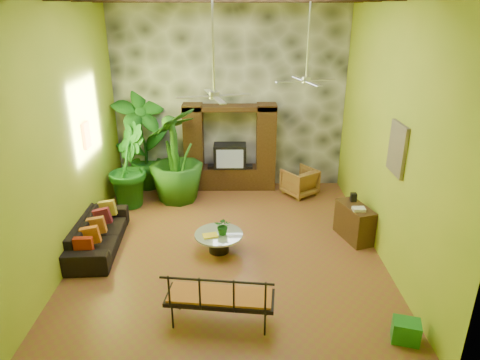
{
  "coord_description": "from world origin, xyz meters",
  "views": [
    {
      "loc": [
        0.17,
        -7.63,
        4.58
      ],
      "look_at": [
        0.24,
        0.2,
        1.4
      ],
      "focal_mm": 32.0,
      "sensor_mm": 36.0,
      "label": 1
    }
  ],
  "objects_px": {
    "tall_plant_c": "(176,156)",
    "ceiling_fan_back": "(307,70)",
    "tall_plant_a": "(143,141)",
    "coffee_table": "(219,240)",
    "iron_bench": "(220,297)",
    "ceiling_fan_front": "(214,83)",
    "sofa": "(98,233)",
    "entertainment_center": "(230,154)",
    "wicker_armchair": "(300,182)",
    "tall_plant_b": "(127,166)",
    "side_console": "(354,222)",
    "green_bin": "(406,331)"
  },
  "relations": [
    {
      "from": "tall_plant_c",
      "to": "ceiling_fan_back",
      "type": "bearing_deg",
      "value": -21.65
    },
    {
      "from": "tall_plant_a",
      "to": "coffee_table",
      "type": "distance_m",
      "value": 4.03
    },
    {
      "from": "ceiling_fan_back",
      "to": "iron_bench",
      "type": "relative_size",
      "value": 1.09
    },
    {
      "from": "tall_plant_c",
      "to": "ceiling_fan_front",
      "type": "bearing_deg",
      "value": -67.87
    },
    {
      "from": "ceiling_fan_front",
      "to": "ceiling_fan_back",
      "type": "height_order",
      "value": "same"
    },
    {
      "from": "sofa",
      "to": "coffee_table",
      "type": "distance_m",
      "value": 2.47
    },
    {
      "from": "entertainment_center",
      "to": "sofa",
      "type": "height_order",
      "value": "entertainment_center"
    },
    {
      "from": "wicker_armchair",
      "to": "tall_plant_a",
      "type": "relative_size",
      "value": 0.29
    },
    {
      "from": "tall_plant_b",
      "to": "iron_bench",
      "type": "height_order",
      "value": "tall_plant_b"
    },
    {
      "from": "tall_plant_c",
      "to": "tall_plant_b",
      "type": "bearing_deg",
      "value": -167.59
    },
    {
      "from": "ceiling_fan_front",
      "to": "side_console",
      "type": "distance_m",
      "value": 4.22
    },
    {
      "from": "wicker_armchair",
      "to": "tall_plant_b",
      "type": "relative_size",
      "value": 0.38
    },
    {
      "from": "tall_plant_a",
      "to": "ceiling_fan_front",
      "type": "bearing_deg",
      "value": -59.43
    },
    {
      "from": "entertainment_center",
      "to": "iron_bench",
      "type": "bearing_deg",
      "value": -90.91
    },
    {
      "from": "sofa",
      "to": "ceiling_fan_back",
      "type": "bearing_deg",
      "value": -77.53
    },
    {
      "from": "wicker_armchair",
      "to": "iron_bench",
      "type": "bearing_deg",
      "value": 33.8
    },
    {
      "from": "tall_plant_c",
      "to": "green_bin",
      "type": "xyz_separation_m",
      "value": [
        3.97,
        -5.04,
        -1.01
      ]
    },
    {
      "from": "ceiling_fan_back",
      "to": "side_console",
      "type": "distance_m",
      "value": 3.32
    },
    {
      "from": "ceiling_fan_back",
      "to": "iron_bench",
      "type": "bearing_deg",
      "value": -115.56
    },
    {
      "from": "ceiling_fan_front",
      "to": "tall_plant_a",
      "type": "xyz_separation_m",
      "value": [
        -2.07,
        3.51,
        -2.06
      ]
    },
    {
      "from": "ceiling_fan_back",
      "to": "tall_plant_a",
      "type": "relative_size",
      "value": 0.69
    },
    {
      "from": "entertainment_center",
      "to": "iron_bench",
      "type": "distance_m",
      "value": 5.48
    },
    {
      "from": "tall_plant_a",
      "to": "coffee_table",
      "type": "height_order",
      "value": "tall_plant_a"
    },
    {
      "from": "green_bin",
      "to": "tall_plant_a",
      "type": "bearing_deg",
      "value": 130.36
    },
    {
      "from": "entertainment_center",
      "to": "sofa",
      "type": "distance_m",
      "value": 4.14
    },
    {
      "from": "ceiling_fan_front",
      "to": "sofa",
      "type": "bearing_deg",
      "value": 170.33
    },
    {
      "from": "side_console",
      "to": "ceiling_fan_back",
      "type": "bearing_deg",
      "value": 122.97
    },
    {
      "from": "tall_plant_c",
      "to": "side_console",
      "type": "distance_m",
      "value": 4.53
    },
    {
      "from": "entertainment_center",
      "to": "green_bin",
      "type": "relative_size",
      "value": 6.17
    },
    {
      "from": "ceiling_fan_back",
      "to": "coffee_table",
      "type": "distance_m",
      "value": 3.86
    },
    {
      "from": "tall_plant_c",
      "to": "side_console",
      "type": "height_order",
      "value": "tall_plant_c"
    },
    {
      "from": "side_console",
      "to": "wicker_armchair",
      "type": "bearing_deg",
      "value": 91.88
    },
    {
      "from": "entertainment_center",
      "to": "sofa",
      "type": "bearing_deg",
      "value": -130.35
    },
    {
      "from": "coffee_table",
      "to": "green_bin",
      "type": "xyz_separation_m",
      "value": [
        2.84,
        -2.52,
        -0.09
      ]
    },
    {
      "from": "tall_plant_a",
      "to": "side_console",
      "type": "height_order",
      "value": "tall_plant_a"
    },
    {
      "from": "coffee_table",
      "to": "entertainment_center",
      "type": "bearing_deg",
      "value": 86.77
    },
    {
      "from": "coffee_table",
      "to": "side_console",
      "type": "xyz_separation_m",
      "value": [
        2.84,
        0.5,
        0.12
      ]
    },
    {
      "from": "ceiling_fan_back",
      "to": "sofa",
      "type": "bearing_deg",
      "value": -164.45
    },
    {
      "from": "wicker_armchair",
      "to": "ceiling_fan_back",
      "type": "bearing_deg",
      "value": 46.22
    },
    {
      "from": "ceiling_fan_front",
      "to": "side_console",
      "type": "height_order",
      "value": "ceiling_fan_front"
    },
    {
      "from": "tall_plant_c",
      "to": "iron_bench",
      "type": "distance_m",
      "value": 4.89
    },
    {
      "from": "coffee_table",
      "to": "iron_bench",
      "type": "xyz_separation_m",
      "value": [
        0.1,
        -2.17,
        0.27
      ]
    },
    {
      "from": "ceiling_fan_back",
      "to": "green_bin",
      "type": "relative_size",
      "value": 4.78
    },
    {
      "from": "entertainment_center",
      "to": "wicker_armchair",
      "type": "bearing_deg",
      "value": -14.48
    },
    {
      "from": "tall_plant_a",
      "to": "tall_plant_c",
      "type": "xyz_separation_m",
      "value": [
        0.95,
        -0.75,
        -0.16
      ]
    },
    {
      "from": "ceiling_fan_front",
      "to": "tall_plant_c",
      "type": "bearing_deg",
      "value": 112.13
    },
    {
      "from": "iron_bench",
      "to": "green_bin",
      "type": "relative_size",
      "value": 4.39
    },
    {
      "from": "ceiling_fan_back",
      "to": "wicker_armchair",
      "type": "bearing_deg",
      "value": 81.55
    },
    {
      "from": "entertainment_center",
      "to": "tall_plant_c",
      "type": "relative_size",
      "value": 1.02
    },
    {
      "from": "green_bin",
      "to": "ceiling_fan_back",
      "type": "bearing_deg",
      "value": 105.13
    }
  ]
}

